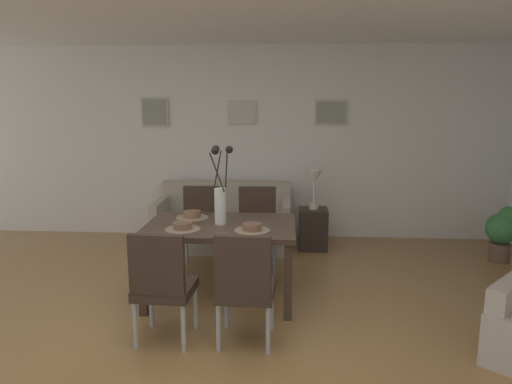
{
  "coord_description": "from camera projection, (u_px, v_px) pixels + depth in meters",
  "views": [
    {
      "loc": [
        0.63,
        -3.4,
        1.91
      ],
      "look_at": [
        0.32,
        1.36,
        0.98
      ],
      "focal_mm": 34.05,
      "sensor_mm": 36.0,
      "label": 1
    }
  ],
  "objects": [
    {
      "name": "back_wall_panel",
      "position": [
        242.0,
        143.0,
        6.67
      ],
      "size": [
        9.0,
        0.1,
        2.6
      ],
      "primitive_type": "cube",
      "color": "silver",
      "rests_on": "ground"
    },
    {
      "name": "sofa",
      "position": [
        224.0,
        225.0,
        6.34
      ],
      "size": [
        1.72,
        0.84,
        0.8
      ],
      "color": "#A89E8E",
      "rests_on": "ground"
    },
    {
      "name": "framed_picture_right",
      "position": [
        331.0,
        113.0,
        6.44
      ],
      "size": [
        0.43,
        0.03,
        0.34
      ],
      "color": "#B2ADA3"
    },
    {
      "name": "dining_chair_near_left",
      "position": [
        162.0,
        282.0,
        3.75
      ],
      "size": [
        0.46,
        0.46,
        0.92
      ],
      "color": "#33261E",
      "rests_on": "ground"
    },
    {
      "name": "framed_picture_left",
      "position": [
        155.0,
        112.0,
        6.6
      ],
      "size": [
        0.37,
        0.03,
        0.4
      ],
      "color": "#B2ADA3"
    },
    {
      "name": "table_lamp",
      "position": [
        314.0,
        180.0,
        6.08
      ],
      "size": [
        0.22,
        0.22,
        0.51
      ],
      "color": "beige",
      "rests_on": "side_table"
    },
    {
      "name": "dining_chair_far_right",
      "position": [
        257.0,
        224.0,
        5.45
      ],
      "size": [
        0.47,
        0.47,
        0.92
      ],
      "color": "#33261E",
      "rests_on": "ground"
    },
    {
      "name": "placemat_far_left",
      "position": [
        252.0,
        230.0,
        4.33
      ],
      "size": [
        0.32,
        0.32,
        0.01
      ],
      "primitive_type": "cylinder",
      "color": "#7F705B",
      "rests_on": "dining_table"
    },
    {
      "name": "bowl_near_left",
      "position": [
        183.0,
        225.0,
        4.37
      ],
      "size": [
        0.17,
        0.17,
        0.07
      ],
      "color": "brown",
      "rests_on": "dining_table"
    },
    {
      "name": "dining_chair_far_left",
      "position": [
        245.0,
        283.0,
        3.71
      ],
      "size": [
        0.46,
        0.46,
        0.92
      ],
      "color": "#33261E",
      "rests_on": "ground"
    },
    {
      "name": "centerpiece_vase",
      "position": [
        220.0,
        194.0,
        4.51
      ],
      "size": [
        0.21,
        0.23,
        0.73
      ],
      "color": "silver",
      "rests_on": "dining_table"
    },
    {
      "name": "bowl_far_left",
      "position": [
        252.0,
        226.0,
        4.33
      ],
      "size": [
        0.17,
        0.17,
        0.07
      ],
      "color": "brown",
      "rests_on": "dining_table"
    },
    {
      "name": "bowl_near_right",
      "position": [
        192.0,
        214.0,
        4.79
      ],
      "size": [
        0.17,
        0.17,
        0.07
      ],
      "color": "brown",
      "rests_on": "dining_table"
    },
    {
      "name": "placemat_near_right",
      "position": [
        192.0,
        218.0,
        4.8
      ],
      "size": [
        0.32,
        0.32,
        0.01
      ],
      "primitive_type": "cylinder",
      "color": "#7F705B",
      "rests_on": "dining_table"
    },
    {
      "name": "ground_plane",
      "position": [
        203.0,
        350.0,
        3.73
      ],
      "size": [
        9.0,
        9.0,
        0.0
      ],
      "primitive_type": "plane",
      "color": "olive"
    },
    {
      "name": "framed_picture_center",
      "position": [
        242.0,
        112.0,
        6.52
      ],
      "size": [
        0.38,
        0.03,
        0.32
      ],
      "color": "#B2ADA3"
    },
    {
      "name": "placemat_near_left",
      "position": [
        183.0,
        229.0,
        4.37
      ],
      "size": [
        0.32,
        0.32,
        0.01
      ],
      "primitive_type": "cylinder",
      "color": "#7F705B",
      "rests_on": "dining_table"
    },
    {
      "name": "dining_chair_near_right",
      "position": [
        201.0,
        224.0,
        5.48
      ],
      "size": [
        0.45,
        0.45,
        0.92
      ],
      "color": "#33261E",
      "rests_on": "ground"
    },
    {
      "name": "potted_plant",
      "position": [
        502.0,
        231.0,
        5.69
      ],
      "size": [
        0.36,
        0.36,
        0.67
      ],
      "color": "brown",
      "rests_on": "ground"
    },
    {
      "name": "dining_table",
      "position": [
        221.0,
        233.0,
        4.58
      ],
      "size": [
        1.4,
        0.96,
        0.74
      ],
      "color": "#3D2D23",
      "rests_on": "ground"
    },
    {
      "name": "side_table",
      "position": [
        313.0,
        229.0,
        6.21
      ],
      "size": [
        0.36,
        0.36,
        0.52
      ],
      "primitive_type": "cube",
      "color": "black",
      "rests_on": "ground"
    }
  ]
}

